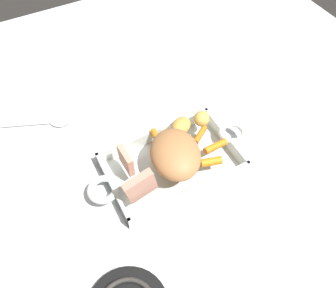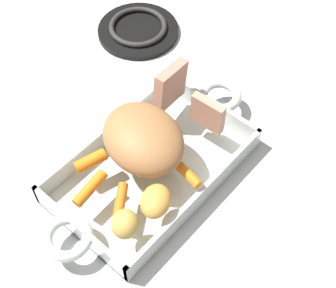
{
  "view_description": "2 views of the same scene",
  "coord_description": "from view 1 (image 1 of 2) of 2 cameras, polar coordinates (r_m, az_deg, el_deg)",
  "views": [
    {
      "loc": [
        0.24,
        0.43,
        0.77
      ],
      "look_at": [
        -0.0,
        -0.03,
        0.07
      ],
      "focal_mm": 36.42,
      "sensor_mm": 36.0,
      "label": 1
    },
    {
      "loc": [
        -0.33,
        -0.33,
        0.73
      ],
      "look_at": [
        0.02,
        -0.02,
        0.08
      ],
      "focal_mm": 52.75,
      "sensor_mm": 36.0,
      "label": 2
    }
  ],
  "objects": [
    {
      "name": "baby_carrot_northwest",
      "position": [
        0.86,
        7.25,
        -2.95
      ],
      "size": [
        0.06,
        0.03,
        0.02
      ],
      "primitive_type": "cylinder",
      "rotation": [
        1.56,
        0.0,
        1.29
      ],
      "color": "orange",
      "rests_on": "roasting_dish"
    },
    {
      "name": "serving_spoon",
      "position": [
        1.06,
        -20.38,
        3.6
      ],
      "size": [
        0.21,
        0.11,
        0.02
      ],
      "rotation": [
        0.0,
        0.0,
        2.76
      ],
      "color": "white",
      "rests_on": "ground_plane"
    },
    {
      "name": "potato_whole",
      "position": [
        0.91,
        2.23,
        3.11
      ],
      "size": [
        0.07,
        0.07,
        0.03
      ],
      "primitive_type": "ellipsoid",
      "rotation": [
        0.0,
        0.0,
        0.48
      ],
      "color": "gold",
      "rests_on": "roasting_dish"
    },
    {
      "name": "roasting_dish",
      "position": [
        0.9,
        0.65,
        -3.41
      ],
      "size": [
        0.46,
        0.21,
        0.05
      ],
      "color": "silver",
      "rests_on": "ground_plane"
    },
    {
      "name": "baby_carrot_center_left",
      "position": [
        0.91,
        5.41,
        1.61
      ],
      "size": [
        0.06,
        0.05,
        0.02
      ],
      "primitive_type": "cylinder",
      "rotation": [
        1.65,
        0.0,
        5.32
      ],
      "color": "orange",
      "rests_on": "roasting_dish"
    },
    {
      "name": "roast_slice_outer",
      "position": [
        0.79,
        -4.67,
        -7.08
      ],
      "size": [
        0.09,
        0.03,
        0.08
      ],
      "primitive_type": "cube",
      "rotation": [
        0.14,
        0.0,
        1.66
      ],
      "color": "tan",
      "rests_on": "roasting_dish"
    },
    {
      "name": "potato_halved",
      "position": [
        0.93,
        5.66,
        4.25
      ],
      "size": [
        0.06,
        0.06,
        0.04
      ],
      "primitive_type": "ellipsoid",
      "rotation": [
        0.0,
        0.0,
        2.41
      ],
      "color": "gold",
      "rests_on": "roasting_dish"
    },
    {
      "name": "ground_plane",
      "position": [
        0.91,
        0.64,
        -3.98
      ],
      "size": [
        1.77,
        1.77,
        0.0
      ],
      "primitive_type": "plane",
      "color": "silver"
    },
    {
      "name": "baby_carrot_center_right",
      "position": [
        0.9,
        -2.02,
        1.25
      ],
      "size": [
        0.02,
        0.05,
        0.02
      ],
      "primitive_type": "cylinder",
      "rotation": [
        1.52,
        0.0,
        2.99
      ],
      "color": "orange",
      "rests_on": "roasting_dish"
    },
    {
      "name": "pork_roast",
      "position": [
        0.83,
        1.48,
        -1.59
      ],
      "size": [
        0.16,
        0.18,
        0.07
      ],
      "primitive_type": "ellipsoid",
      "rotation": [
        0.0,
        0.0,
        1.32
      ],
      "color": "#A97041",
      "rests_on": "roasting_dish"
    },
    {
      "name": "baby_carrot_short",
      "position": [
        0.89,
        7.94,
        -0.38
      ],
      "size": [
        0.07,
        0.02,
        0.02
      ],
      "primitive_type": "cylinder",
      "rotation": [
        1.48,
        0.0,
        1.65
      ],
      "color": "orange",
      "rests_on": "roasting_dish"
    },
    {
      "name": "roast_slice_thick",
      "position": [
        0.83,
        -7.05,
        -2.68
      ],
      "size": [
        0.02,
        0.06,
        0.06
      ],
      "primitive_type": "cube",
      "rotation": [
        0.01,
        0.0,
        3.19
      ],
      "color": "tan",
      "rests_on": "roasting_dish"
    }
  ]
}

